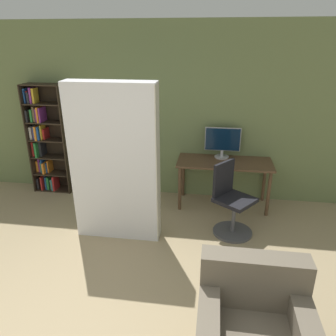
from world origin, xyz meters
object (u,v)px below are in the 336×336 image
Objects in this scene: office_chair at (231,205)px; bookshelf at (46,141)px; monitor at (223,141)px; armchair at (253,333)px; mattress_near at (115,164)px.

bookshelf reaches higher than office_chair.
armchair is at bearing -85.07° from monitor.
mattress_near is 2.35× the size of armchair.
armchair is (3.12, -2.89, -0.53)m from bookshelf.
armchair is (1.55, -1.64, -0.68)m from mattress_near.
monitor is 0.27× the size of mattress_near.
mattress_near is at bearing -168.22° from office_chair.
bookshelf is 2.01m from mattress_near.
office_chair is 1.14× the size of armchair.
armchair is at bearing -46.67° from mattress_near.
office_chair is at bearing 93.29° from armchair.
office_chair is 0.54× the size of bookshelf.
monitor is at bearing 98.26° from office_chair.
bookshelf is 2.10× the size of armchair.
mattress_near is at bearing 133.33° from armchair.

